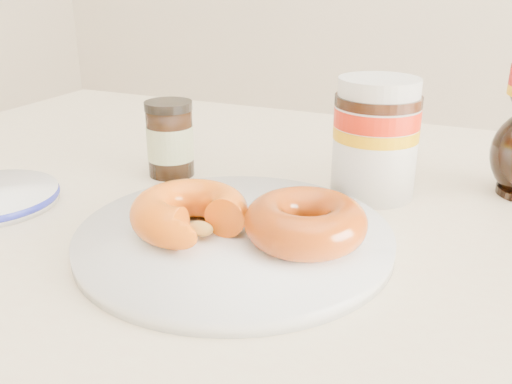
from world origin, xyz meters
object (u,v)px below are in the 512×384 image
at_px(plate, 234,237).
at_px(dark_jar, 170,140).
at_px(donut_bitten, 190,212).
at_px(dining_table, 336,296).
at_px(nutella_jar, 376,133).
at_px(donut_whole, 306,222).

height_order(plate, dark_jar, dark_jar).
xyz_separation_m(donut_bitten, dark_jar, (-0.12, 0.16, 0.01)).
distance_m(plate, donut_bitten, 0.05).
bearing_deg(dining_table, nutella_jar, 85.01).
distance_m(dining_table, donut_whole, 0.14).
distance_m(plate, dark_jar, 0.22).
bearing_deg(dark_jar, donut_whole, -31.68).
xyz_separation_m(donut_whole, dark_jar, (-0.23, 0.14, 0.01)).
relative_size(plate, donut_whole, 2.70).
relative_size(dining_table, dark_jar, 15.00).
relative_size(donut_bitten, donut_whole, 1.00).
xyz_separation_m(dining_table, donut_bitten, (-0.12, -0.10, 0.12)).
height_order(donut_whole, dark_jar, dark_jar).
relative_size(dining_table, donut_whole, 12.78).
height_order(dining_table, donut_whole, donut_whole).
relative_size(nutella_jar, dark_jar, 1.43).
xyz_separation_m(nutella_jar, dark_jar, (-0.25, -0.04, -0.03)).
relative_size(dining_table, donut_bitten, 12.81).
bearing_deg(dining_table, donut_whole, -97.79).
bearing_deg(donut_whole, dark_jar, 148.32).
bearing_deg(dark_jar, donut_bitten, -53.19).
height_order(dining_table, dark_jar, dark_jar).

